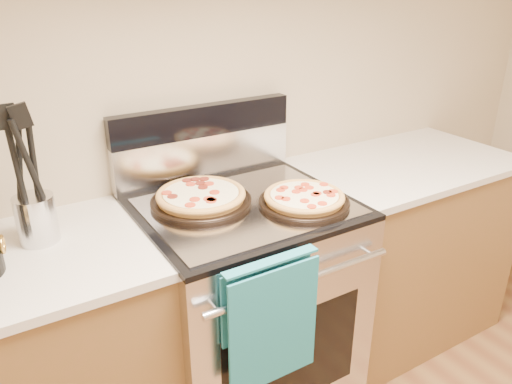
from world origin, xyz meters
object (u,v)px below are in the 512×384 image
pepperoni_pizza_front (304,199)px  utensil_crock (37,219)px  range_body (244,309)px  pepperoni_pizza_back (201,197)px

pepperoni_pizza_front → utensil_crock: (-0.86, 0.24, 0.04)m
range_body → pepperoni_pizza_front: (0.18, -0.13, 0.50)m
pepperoni_pizza_front → utensil_crock: utensil_crock is taller
pepperoni_pizza_back → pepperoni_pizza_front: pepperoni_pizza_back is taller
range_body → utensil_crock: bearing=170.4°
pepperoni_pizza_back → utensil_crock: (-0.55, 0.04, 0.04)m
pepperoni_pizza_back → pepperoni_pizza_front: bearing=-32.5°
utensil_crock → pepperoni_pizza_front: bearing=-15.9°
range_body → pepperoni_pizza_front: 0.55m
range_body → pepperoni_pizza_front: size_ratio=2.78×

